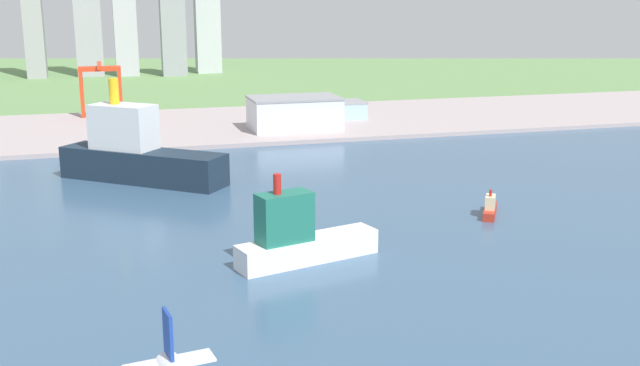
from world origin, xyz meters
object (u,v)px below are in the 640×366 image
(ferry_boat, at_px, (299,237))
(warehouse_main, at_px, (294,113))
(cargo_ship, at_px, (137,154))
(tugboat_small, at_px, (490,208))
(port_crane_red, at_px, (100,77))
(warehouse_annex, at_px, (339,110))

(ferry_boat, distance_m, warehouse_main, 225.68)
(warehouse_main, bearing_deg, cargo_ship, -134.25)
(tugboat_small, xyz_separation_m, port_crane_red, (-135.63, 271.95, 25.03))
(ferry_boat, bearing_deg, cargo_ship, 108.93)
(ferry_boat, bearing_deg, warehouse_main, 76.18)
(warehouse_main, relative_size, warehouse_annex, 1.64)
(warehouse_main, height_order, warehouse_annex, warehouse_main)
(port_crane_red, xyz_separation_m, warehouse_main, (109.31, -82.27, -15.95))
(tugboat_small, bearing_deg, warehouse_annex, 87.06)
(port_crane_red, bearing_deg, cargo_ship, -85.60)
(cargo_ship, relative_size, port_crane_red, 1.93)
(cargo_ship, xyz_separation_m, warehouse_main, (95.45, 97.97, -0.12))
(ferry_boat, relative_size, warehouse_annex, 1.44)
(cargo_ship, relative_size, warehouse_main, 1.34)
(cargo_ship, height_order, ferry_boat, cargo_ship)
(cargo_ship, distance_m, ferry_boat, 128.14)
(ferry_boat, distance_m, tugboat_small, 85.61)
(warehouse_annex, bearing_deg, warehouse_main, -140.02)
(port_crane_red, distance_m, warehouse_annex, 156.75)
(cargo_ship, xyz_separation_m, tugboat_small, (121.78, -91.71, -9.21))
(ferry_boat, xyz_separation_m, port_crane_red, (-55.41, 301.39, 19.83))
(tugboat_small, height_order, port_crane_red, port_crane_red)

